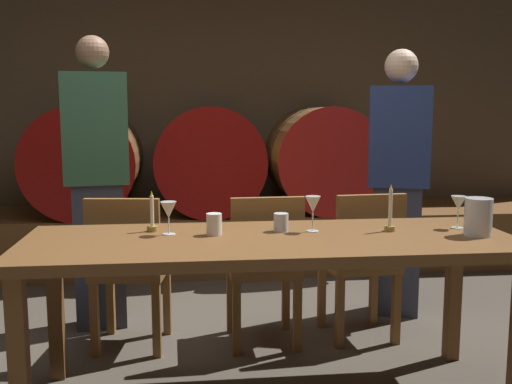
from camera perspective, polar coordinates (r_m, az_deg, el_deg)
name	(u,v)px	position (r m, az deg, el deg)	size (l,w,h in m)	color
back_wall	(205,114)	(5.60, -4.84, 7.42)	(7.09, 0.24, 2.59)	brown
barrel_shelf	(209,238)	(5.17, -4.52, -4.39)	(6.38, 0.90, 0.49)	brown
wine_barrel_left	(86,160)	(5.14, -15.85, 2.90)	(0.88, 0.93, 0.88)	brown
wine_barrel_center	(209,159)	(5.07, -4.48, 3.12)	(0.88, 0.93, 0.88)	brown
wine_barrel_right	(321,158)	(5.19, 6.17, 3.22)	(0.88, 0.93, 0.88)	brown
dining_table	(271,254)	(2.75, 1.41, -5.94)	(2.23, 0.78, 0.77)	brown
chair_left	(128,265)	(3.42, -12.05, -6.84)	(0.45, 0.45, 0.88)	brown
chair_center	(265,263)	(3.39, 0.83, -6.79)	(0.41, 0.41, 0.88)	brown
chair_right	(363,259)	(3.54, 10.14, -6.26)	(0.43, 0.43, 0.88)	brown
guest_left	(97,181)	(3.77, -14.84, 1.01)	(0.41, 0.29, 1.78)	#33384C
guest_right	(398,181)	(3.99, 13.30, 1.04)	(0.43, 0.34, 1.72)	#33384C
candle_left	(152,220)	(2.89, -9.83, -2.67)	(0.05, 0.05, 0.19)	olive
candle_right	(390,218)	(2.92, 12.62, -2.41)	(0.05, 0.05, 0.23)	olive
pitcher	(478,217)	(2.93, 20.35, -2.24)	(0.12, 0.12, 0.17)	silver
wine_glass_left	(169,211)	(2.79, -8.31, -1.77)	(0.08, 0.08, 0.15)	white
wine_glass_center	(313,205)	(2.84, 5.43, -1.28)	(0.07, 0.07, 0.17)	silver
wine_glass_right	(458,204)	(3.07, 18.68, -1.10)	(0.07, 0.07, 0.16)	silver
cup_left	(214,224)	(2.78, -4.00, -3.07)	(0.07, 0.07, 0.10)	white
cup_right	(281,222)	(2.86, 2.39, -2.89)	(0.07, 0.07, 0.09)	silver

